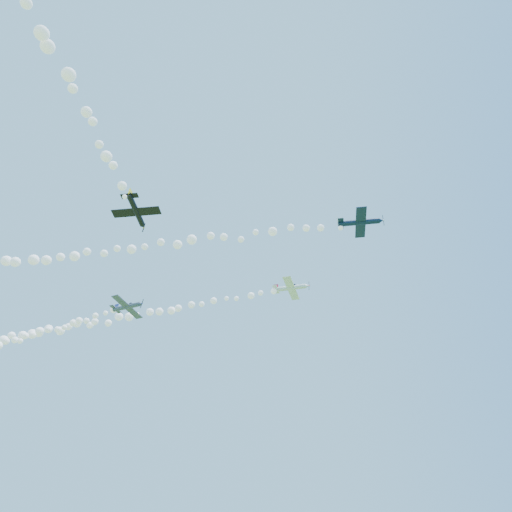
# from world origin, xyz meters

# --- Properties ---
(plane_white) EXTENTS (8.07, 8.58, 2.93)m
(plane_white) POSITION_xyz_m (8.01, 15.67, 51.90)
(plane_white) COLOR silver
(smoke_trail_white) EXTENTS (79.78, 19.64, 3.33)m
(smoke_trail_white) POSITION_xyz_m (-34.20, 24.84, 51.61)
(smoke_trail_white) COLOR white
(plane_navy) EXTENTS (7.57, 7.97, 2.55)m
(plane_navy) POSITION_xyz_m (19.67, -7.61, 48.44)
(plane_navy) COLOR #0B1833
(smoke_trail_navy) EXTENTS (86.26, 8.79, 2.96)m
(smoke_trail_navy) POSITION_xyz_m (-25.71, -4.34, 48.24)
(smoke_trail_navy) COLOR white
(plane_grey) EXTENTS (7.57, 8.04, 2.85)m
(plane_grey) POSITION_xyz_m (-24.62, 10.48, 46.03)
(plane_grey) COLOR #3D4559
(smoke_trail_grey) EXTENTS (62.62, 25.72, 3.40)m
(smoke_trail_grey) POSITION_xyz_m (-57.98, 23.26, 45.65)
(smoke_trail_grey) COLOR white
(plane_black) EXTENTS (6.44, 6.12, 2.39)m
(plane_black) POSITION_xyz_m (-11.32, -21.79, 40.14)
(plane_black) COLOR black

